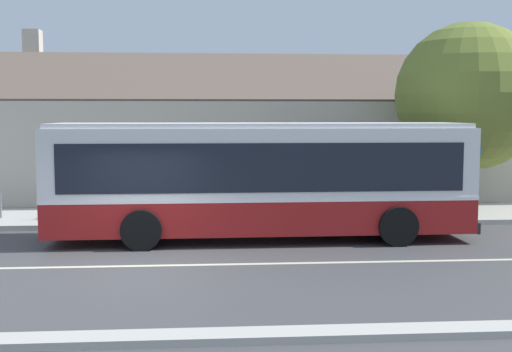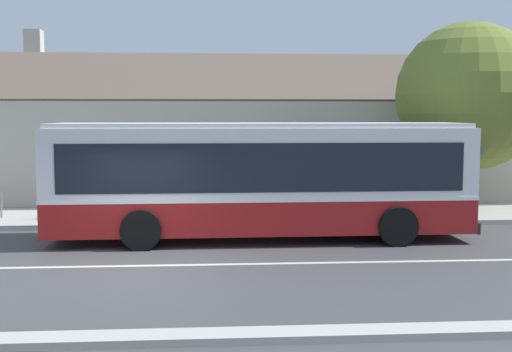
% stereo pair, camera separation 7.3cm
% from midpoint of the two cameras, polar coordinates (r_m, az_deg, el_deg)
% --- Properties ---
extents(ground_plane, '(300.00, 300.00, 0.00)m').
position_cam_midpoint_polar(ground_plane, '(14.29, -10.33, -7.87)').
color(ground_plane, '#424244').
extents(sidewalk_far, '(60.00, 3.00, 0.15)m').
position_cam_midpoint_polar(sidewalk_far, '(20.14, -8.47, -3.73)').
color(sidewalk_far, '#ADAAA3').
rests_on(sidewalk_far, ground).
extents(curb_near, '(60.00, 0.50, 0.12)m').
position_cam_midpoint_polar(curb_near, '(9.75, -13.47, -13.95)').
color(curb_near, '#ADAAA3').
rests_on(curb_near, ground).
extents(lane_divider_stripe, '(60.00, 0.16, 0.01)m').
position_cam_midpoint_polar(lane_divider_stripe, '(14.29, -10.33, -7.86)').
color(lane_divider_stripe, beige).
rests_on(lane_divider_stripe, ground).
extents(community_building, '(28.23, 9.41, 6.89)m').
position_cam_midpoint_polar(community_building, '(27.58, -3.86, 2.83)').
color(community_building, beige).
rests_on(community_building, ground).
extents(transit_bus, '(10.95, 2.84, 3.06)m').
position_cam_midpoint_polar(transit_bus, '(16.85, 0.50, -0.07)').
color(transit_bus, maroon).
rests_on(transit_bus, ground).
extents(bench_by_building, '(1.79, 0.51, 0.94)m').
position_cam_midpoint_polar(bench_by_building, '(20.17, -15.24, -2.41)').
color(bench_by_building, brown).
rests_on(bench_by_building, sidewalk_far).
extents(street_tree_primary, '(4.68, 4.68, 6.26)m').
position_cam_midpoint_polar(street_tree_primary, '(22.30, 18.73, 6.31)').
color(street_tree_primary, '#4C3828').
rests_on(street_tree_primary, ground).
extents(bus_stop_sign, '(0.36, 0.07, 2.40)m').
position_cam_midpoint_polar(bus_stop_sign, '(20.51, 18.98, 0.61)').
color(bus_stop_sign, gray).
rests_on(bus_stop_sign, sidewalk_far).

